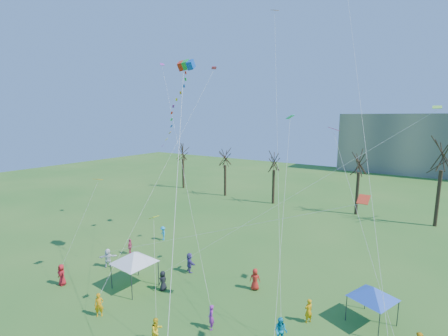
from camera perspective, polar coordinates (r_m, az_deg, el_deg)
The scene contains 6 objects.
bare_tree_row at distance 48.03m, azimuth 26.12°, elevation -0.04°, with size 69.28×7.80×11.66m.
big_box_kite at distance 26.96m, azimuth -8.66°, elevation 10.18°, with size 5.58×7.29×22.41m.
canopy_tent_white at distance 28.09m, azimuth -16.09°, elevation -15.38°, with size 4.20×4.20×3.15m.
canopy_tent_blue at distance 25.23m, azimuth 25.62°, elevation -19.85°, with size 3.38×3.38×2.74m.
festival_crowd at distance 25.97m, azimuth -4.19°, elevation -21.69°, with size 26.81×13.72×1.85m.
small_kites_aloft at distance 25.56m, azimuth 5.56°, elevation 9.30°, with size 29.10×17.88×33.47m.
Camera 1 is at (12.22, -11.50, 14.25)m, focal length 25.00 mm.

